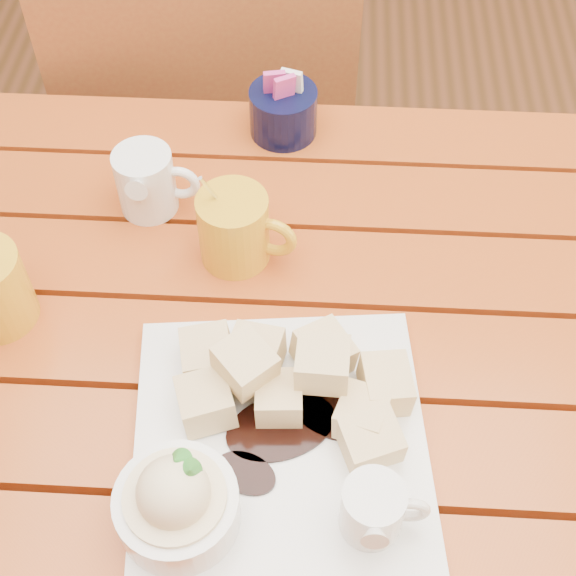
# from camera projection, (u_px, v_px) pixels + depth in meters

# --- Properties ---
(table) EXTENTS (1.20, 0.79, 0.75)m
(table) POSITION_uv_depth(u_px,v_px,m) (283.00, 398.00, 0.93)
(table) COLOR #A53B15
(table) RESTS_ON ground
(dessert_plate) EXTENTS (0.31, 0.31, 0.11)m
(dessert_plate) POSITION_uv_depth(u_px,v_px,m) (262.00, 445.00, 0.74)
(dessert_plate) COLOR white
(dessert_plate) RESTS_ON table
(coffee_mug_right) EXTENTS (0.11, 0.08, 0.13)m
(coffee_mug_right) POSITION_uv_depth(u_px,v_px,m) (236.00, 228.00, 0.89)
(coffee_mug_right) COLOR gold
(coffee_mug_right) RESTS_ON table
(cream_pitcher) EXTENTS (0.10, 0.08, 0.08)m
(cream_pitcher) POSITION_uv_depth(u_px,v_px,m) (147.00, 181.00, 0.94)
(cream_pitcher) COLOR white
(cream_pitcher) RESTS_ON table
(sugar_caddy) EXTENTS (0.09, 0.09, 0.10)m
(sugar_caddy) POSITION_uv_depth(u_px,v_px,m) (283.00, 111.00, 1.03)
(sugar_caddy) COLOR black
(sugar_caddy) RESTS_ON table
(chair_far) EXTENTS (0.55, 0.55, 0.97)m
(chair_far) POSITION_uv_depth(u_px,v_px,m) (206.00, 114.00, 1.39)
(chair_far) COLOR brown
(chair_far) RESTS_ON ground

